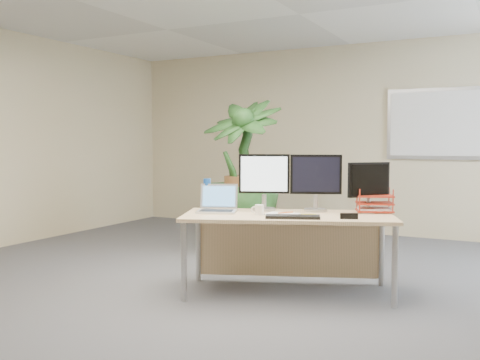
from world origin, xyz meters
The scene contains 17 objects.
floor centered at (0.00, 0.00, 0.00)m, with size 8.00×8.00×0.00m, color #424247.
back_wall centered at (0.00, 4.00, 1.35)m, with size 7.00×0.04×2.70m, color #CABA8F.
whiteboard centered at (1.20, 3.97, 1.55)m, with size 1.30×0.04×0.95m.
desk centered at (0.40, 0.74, 0.54)m, with size 1.94×1.35×0.69m.
floor_plant centered at (-0.68, 1.94, 0.75)m, with size 0.84×0.84×1.50m, color #163613.
monitor_left centered at (0.14, 0.80, 0.98)m, with size 0.44×0.21×0.51m.
monitor_right centered at (0.57, 0.96, 0.98)m, with size 0.44×0.21×0.51m.
monitor_dark centered at (1.01, 1.10, 0.94)m, with size 0.30×0.31×0.44m.
laptop centered at (-0.19, 0.53, 0.75)m, with size 0.42×0.40×0.24m.
keyboard centered at (0.56, 0.45, 0.70)m, with size 0.44×0.15×0.02m, color black.
coffee_mug centered at (0.23, 0.51, 0.73)m, with size 0.11×0.08×0.09m.
spiral_notebook centered at (0.41, 0.60, 0.69)m, with size 0.26×0.20×0.01m, color white.
orange_pen centered at (0.42, 0.64, 0.70)m, with size 0.01×0.01×0.15m, color #E35C19.
yellow_highlighter centered at (0.63, 0.64, 0.69)m, with size 0.02×0.02×0.13m, color yellow.
water_bottle centered at (-0.35, 0.61, 0.82)m, with size 0.07×0.07×0.29m.
letter_tray centered at (1.06, 1.14, 0.75)m, with size 0.38×0.33×0.15m.
stapler centered at (0.98, 0.62, 0.71)m, with size 0.14×0.04×0.05m, color black.
Camera 1 is at (2.17, -3.57, 1.30)m, focal length 40.00 mm.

